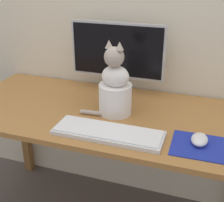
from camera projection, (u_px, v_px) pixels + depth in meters
desk at (105, 127)px, 1.58m from camera, size 1.49×0.68×0.73m
monitor at (117, 55)px, 1.66m from camera, size 0.51×0.17×0.39m
keyboard at (108, 132)px, 1.33m from camera, size 0.47×0.16×0.02m
mousepad_right at (200, 146)px, 1.25m from camera, size 0.23×0.20×0.00m
computer_mouse_right at (199, 139)px, 1.26m from camera, size 0.07×0.10×0.04m
cat at (115, 88)px, 1.47m from camera, size 0.26×0.19×0.36m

